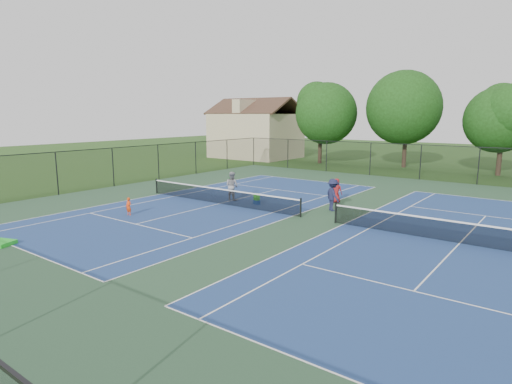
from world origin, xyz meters
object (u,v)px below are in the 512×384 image
Objects in this scene: tree_back_b at (407,104)px; bystander_c at (336,191)px; instructor at (232,186)px; ball_hopper at (257,197)px; clapboard_house at (256,134)px; child_player at (129,206)px; bystander_b at (333,195)px; ball_crate at (257,202)px; tree_back_a at (321,110)px; tree_back_c at (504,115)px.

tree_back_b is 6.42× the size of bystander_c.
instructor is at bearing 20.39° from bystander_c.
instructor is 2.16m from ball_hopper.
clapboard_house is at bearing -54.27° from instructor.
clapboard_house is 10.77× the size of child_player.
bystander_b is (8.54, 7.85, 0.44)m from child_player.
child_player is at bearing 76.81° from instructor.
bystander_c is 5.12m from ball_crate.
clapboard_house is at bearing -176.99° from tree_back_b.
instructor is at bearing 176.64° from ball_hopper.
ball_hopper is (7.97, -22.71, -5.57)m from tree_back_a.
clapboard_house is 27.88× the size of ball_hopper.
ball_crate is (7.97, -22.71, -5.90)m from tree_back_a.
tree_back_c is 21.90× the size of ball_crate.
child_player is at bearing 78.12° from bystander_b.
ball_hopper is (3.92, 6.64, -0.03)m from child_player.
ball_hopper is at bearing -52.84° from clapboard_house.
ball_crate is (-1.03, -24.71, -6.46)m from tree_back_b.
tree_back_b is at bearing 173.66° from tree_back_c.
instructor is at bearing -75.44° from tree_back_a.
clapboard_house is at bearing 174.29° from tree_back_a.
ball_hopper is at bearing 0.00° from ball_crate.
ball_crate is at bearing 51.05° from child_player.
child_player is 7.01m from instructor.
instructor reaches higher than bystander_c.
tree_back_c reaches higher than ball_hopper.
ball_hopper is (2.11, -0.12, -0.47)m from instructor.
ball_hopper is (-4.62, -1.22, -0.47)m from bystander_b.
bystander_b is 2.41m from bystander_c.
child_player is at bearing -98.96° from tree_back_b.
bystander_b reaches higher than ball_hopper.
child_player is at bearing -120.54° from ball_hopper.
clapboard_house is at bearing -52.35° from bystander_c.
bystander_b reaches higher than bystander_c.
tree_back_c reaches higher than bystander_b.
tree_back_c is at bearing 3.18° from tree_back_a.
child_player is (4.06, -29.35, -5.54)m from tree_back_a.
bystander_c is at bearing -43.04° from clapboard_house.
ball_crate is at bearing 0.00° from ball_hopper.
clapboard_house is 29.90m from ball_crate.
tree_back_a is at bearing 109.35° from ball_hopper.
bystander_b is (6.73, 1.09, 0.00)m from instructor.
tree_back_c is 28.10m from clapboard_house.
tree_back_b reaches higher than instructor.
tree_back_c is at bearing 67.07° from ball_hopper.
tree_back_a is at bearing 89.46° from child_player.
tree_back_a is 4.87× the size of instructor.
bystander_c is 4.07× the size of ball_crate.
tree_back_c is at bearing -6.34° from tree_back_b.
bystander_c is at bearing -148.51° from instructor.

